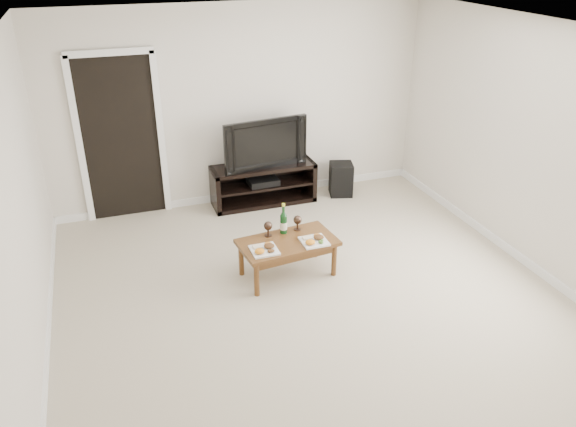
% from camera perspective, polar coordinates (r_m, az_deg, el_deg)
% --- Properties ---
extents(floor, '(5.50, 5.50, 0.00)m').
position_cam_1_polar(floor, '(5.64, 2.93, -9.48)').
color(floor, '#B8AA94').
rests_on(floor, ground).
extents(back_wall, '(5.00, 0.04, 2.60)m').
position_cam_1_polar(back_wall, '(7.48, -4.85, 10.81)').
color(back_wall, silver).
rests_on(back_wall, ground).
extents(ceiling, '(5.00, 5.50, 0.04)m').
position_cam_1_polar(ceiling, '(4.62, 3.71, 17.83)').
color(ceiling, white).
rests_on(ceiling, back_wall).
extents(doorway, '(0.90, 0.02, 2.05)m').
position_cam_1_polar(doorway, '(7.32, -16.60, 7.18)').
color(doorway, black).
rests_on(doorway, ground).
extents(media_console, '(1.40, 0.45, 0.55)m').
position_cam_1_polar(media_console, '(7.62, -2.51, 3.01)').
color(media_console, black).
rests_on(media_console, ground).
extents(television, '(1.15, 0.29, 0.66)m').
position_cam_1_polar(television, '(7.40, -2.60, 7.30)').
color(television, black).
rests_on(television, media_console).
extents(av_receiver, '(0.41, 0.31, 0.08)m').
position_cam_1_polar(av_receiver, '(7.59, -2.58, 3.31)').
color(av_receiver, black).
rests_on(av_receiver, media_console).
extents(subwoofer, '(0.38, 0.38, 0.46)m').
position_cam_1_polar(subwoofer, '(7.92, 5.40, 3.50)').
color(subwoofer, black).
rests_on(subwoofer, ground).
extents(coffee_table, '(1.07, 0.66, 0.42)m').
position_cam_1_polar(coffee_table, '(6.02, -0.04, -4.53)').
color(coffee_table, brown).
rests_on(coffee_table, ground).
extents(plate_left, '(0.27, 0.27, 0.07)m').
position_cam_1_polar(plate_left, '(5.71, -2.43, -3.53)').
color(plate_left, white).
rests_on(plate_left, coffee_table).
extents(plate_right, '(0.27, 0.27, 0.07)m').
position_cam_1_polar(plate_right, '(5.88, 2.67, -2.63)').
color(plate_right, white).
rests_on(plate_right, coffee_table).
extents(wine_bottle, '(0.07, 0.07, 0.35)m').
position_cam_1_polar(wine_bottle, '(5.98, -0.46, -0.50)').
color(wine_bottle, '#0F3715').
rests_on(wine_bottle, coffee_table).
extents(goblet_left, '(0.09, 0.09, 0.17)m').
position_cam_1_polar(goblet_left, '(5.97, -2.04, -1.57)').
color(goblet_left, '#39281F').
rests_on(goblet_left, coffee_table).
extents(goblet_right, '(0.09, 0.09, 0.17)m').
position_cam_1_polar(goblet_right, '(6.09, 0.97, -0.95)').
color(goblet_right, '#39281F').
rests_on(goblet_right, coffee_table).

